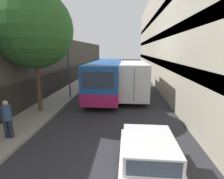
% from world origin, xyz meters
% --- Properties ---
extents(ground_plane, '(150.00, 150.00, 0.00)m').
position_xyz_m(ground_plane, '(0.00, 15.00, 0.00)').
color(ground_plane, '#2B2B30').
extents(sidewalk_left, '(2.33, 60.00, 0.15)m').
position_xyz_m(sidewalk_left, '(-4.87, 15.00, 0.08)').
color(sidewalk_left, gray).
rests_on(sidewalk_left, ground_plane).
extents(building_left_shopfront, '(2.40, 60.00, 5.52)m').
position_xyz_m(building_left_shopfront, '(-7.13, 15.00, 2.51)').
color(building_left_shopfront, '#423D38').
rests_on(building_left_shopfront, ground_plane).
extents(building_right_apartment, '(2.40, 60.00, 11.96)m').
position_xyz_m(building_right_apartment, '(5.45, 15.00, 5.96)').
color(building_right_apartment, '#A89E89').
rests_on(building_right_apartment, ground_plane).
extents(car_hatchback, '(1.81, 3.83, 1.54)m').
position_xyz_m(car_hatchback, '(1.67, 5.33, 0.77)').
color(car_hatchback, silver).
rests_on(car_hatchback, ground_plane).
extents(bus, '(2.62, 11.12, 3.19)m').
position_xyz_m(bus, '(-0.90, 17.03, 1.69)').
color(bus, '#1E519E').
rests_on(bus, ground_plane).
extents(box_truck, '(2.31, 8.57, 3.17)m').
position_xyz_m(box_truck, '(1.49, 16.68, 1.70)').
color(box_truck, silver).
rests_on(box_truck, ground_plane).
extents(pedestrian, '(0.42, 0.40, 1.81)m').
position_xyz_m(pedestrian, '(-4.53, 7.59, 1.13)').
color(pedestrian, '#23283D').
rests_on(pedestrian, sidewalk_left).
extents(street_lamp, '(0.36, 0.80, 6.84)m').
position_xyz_m(street_lamp, '(-3.95, 14.90, 4.89)').
color(street_lamp, '#38383D').
rests_on(street_lamp, sidewalk_left).
extents(street_tree_left, '(4.90, 4.90, 7.78)m').
position_xyz_m(street_tree_left, '(-4.87, 11.33, 5.48)').
color(street_tree_left, '#4C3823').
rests_on(street_tree_left, sidewalk_left).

